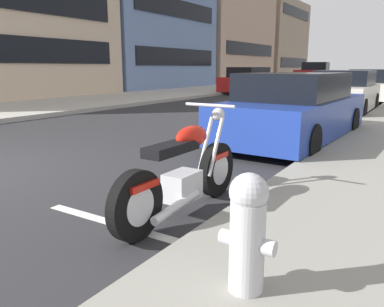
{
  "coord_description": "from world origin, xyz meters",
  "views": [
    {
      "loc": [
        -2.58,
        -5.83,
        1.52
      ],
      "look_at": [
        0.88,
        -3.66,
        0.59
      ],
      "focal_mm": 35.69,
      "sensor_mm": 36.0,
      "label": 1
    }
  ],
  "objects_px": {
    "crossing_truck": "(325,74)",
    "car_opposite_curb": "(249,81)",
    "fire_hydrant": "(248,230)",
    "parked_car_far_down_curb": "(295,109)",
    "parked_car_near_corner": "(344,93)",
    "parked_car_mid_block": "(373,86)",
    "parked_motorcycle": "(184,174)"
  },
  "relations": [
    {
      "from": "parked_car_far_down_curb",
      "to": "crossing_truck",
      "type": "bearing_deg",
      "value": 14.4
    },
    {
      "from": "parked_motorcycle",
      "to": "parked_car_near_corner",
      "type": "relative_size",
      "value": 0.51
    },
    {
      "from": "parked_car_far_down_curb",
      "to": "parked_car_near_corner",
      "type": "distance_m",
      "value": 5.81
    },
    {
      "from": "parked_car_mid_block",
      "to": "car_opposite_curb",
      "type": "bearing_deg",
      "value": 77.37
    },
    {
      "from": "parked_car_far_down_curb",
      "to": "crossing_truck",
      "type": "xyz_separation_m",
      "value": [
        27.15,
        5.88,
        0.24
      ]
    },
    {
      "from": "parked_motorcycle",
      "to": "crossing_truck",
      "type": "relative_size",
      "value": 0.38
    },
    {
      "from": "parked_motorcycle",
      "to": "parked_car_near_corner",
      "type": "bearing_deg",
      "value": 3.38
    },
    {
      "from": "car_opposite_curb",
      "to": "parked_car_mid_block",
      "type": "bearing_deg",
      "value": 77.02
    },
    {
      "from": "car_opposite_curb",
      "to": "fire_hydrant",
      "type": "xyz_separation_m",
      "value": [
        -19.13,
        -8.44,
        -0.17
      ]
    },
    {
      "from": "parked_car_near_corner",
      "to": "fire_hydrant",
      "type": "bearing_deg",
      "value": -172.11
    },
    {
      "from": "parked_motorcycle",
      "to": "crossing_truck",
      "type": "bearing_deg",
      "value": 11.91
    },
    {
      "from": "parked_car_mid_block",
      "to": "fire_hydrant",
      "type": "xyz_separation_m",
      "value": [
        -17.07,
        -1.46,
        -0.12
      ]
    },
    {
      "from": "parked_motorcycle",
      "to": "car_opposite_curb",
      "type": "xyz_separation_m",
      "value": [
        17.98,
        7.21,
        0.29
      ]
    },
    {
      "from": "parked_motorcycle",
      "to": "fire_hydrant",
      "type": "height_order",
      "value": "parked_motorcycle"
    },
    {
      "from": "parked_motorcycle",
      "to": "parked_car_far_down_curb",
      "type": "xyz_separation_m",
      "value": [
        4.56,
        0.27,
        0.24
      ]
    },
    {
      "from": "parked_motorcycle",
      "to": "crossing_truck",
      "type": "distance_m",
      "value": 32.31
    },
    {
      "from": "parked_car_near_corner",
      "to": "crossing_truck",
      "type": "xyz_separation_m",
      "value": [
        21.35,
        5.71,
        0.24
      ]
    },
    {
      "from": "parked_car_near_corner",
      "to": "car_opposite_curb",
      "type": "height_order",
      "value": "car_opposite_curb"
    },
    {
      "from": "parked_motorcycle",
      "to": "parked_car_mid_block",
      "type": "bearing_deg",
      "value": 1.77
    },
    {
      "from": "parked_car_far_down_curb",
      "to": "car_opposite_curb",
      "type": "distance_m",
      "value": 15.11
    },
    {
      "from": "parked_car_far_down_curb",
      "to": "car_opposite_curb",
      "type": "bearing_deg",
      "value": 29.54
    },
    {
      "from": "parked_motorcycle",
      "to": "car_opposite_curb",
      "type": "distance_m",
      "value": 19.37
    },
    {
      "from": "crossing_truck",
      "to": "car_opposite_curb",
      "type": "distance_m",
      "value": 13.78
    },
    {
      "from": "parked_car_far_down_curb",
      "to": "parked_car_mid_block",
      "type": "bearing_deg",
      "value": 1.98
    },
    {
      "from": "parked_car_far_down_curb",
      "to": "crossing_truck",
      "type": "distance_m",
      "value": 27.79
    },
    {
      "from": "crossing_truck",
      "to": "car_opposite_curb",
      "type": "bearing_deg",
      "value": 81.49
    },
    {
      "from": "parked_car_far_down_curb",
      "to": "parked_car_near_corner",
      "type": "bearing_deg",
      "value": 3.89
    },
    {
      "from": "parked_car_far_down_curb",
      "to": "fire_hydrant",
      "type": "height_order",
      "value": "parked_car_far_down_curb"
    },
    {
      "from": "parked_motorcycle",
      "to": "parked_car_mid_block",
      "type": "relative_size",
      "value": 0.5
    },
    {
      "from": "fire_hydrant",
      "to": "car_opposite_curb",
      "type": "bearing_deg",
      "value": 23.81
    },
    {
      "from": "parked_motorcycle",
      "to": "parked_car_far_down_curb",
      "type": "relative_size",
      "value": 0.45
    },
    {
      "from": "parked_car_far_down_curb",
      "to": "parked_car_mid_block",
      "type": "distance_m",
      "value": 11.35
    }
  ]
}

